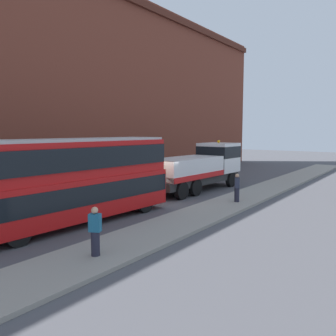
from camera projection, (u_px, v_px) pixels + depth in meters
The scene contains 7 objects.
ground_plane at pixel (152, 202), 21.66m from camera, with size 120.00×120.00×0.00m, color #4C4C51.
near_kerb at pixel (213, 210), 19.23m from camera, with size 60.00×2.80×0.15m, color gray.
building_facade at pixel (67, 80), 25.31m from camera, with size 60.00×1.50×16.00m.
recovery_tow_truck at pixel (200, 166), 26.02m from camera, with size 10.20×3.11×3.67m.
double_decker_bus at pixel (72, 178), 16.42m from camera, with size 11.14×3.12×4.06m.
pedestrian_onlooker at pixel (95, 232), 11.96m from camera, with size 0.41×0.47×1.71m.
pedestrian_bystander at pixel (237, 188), 21.02m from camera, with size 0.48×0.42×1.71m.
Camera 1 is at (-16.78, -13.16, 4.45)m, focal length 37.41 mm.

